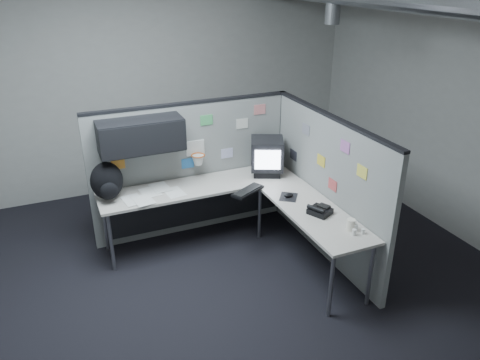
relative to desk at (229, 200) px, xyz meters
name	(u,v)px	position (x,y,z in m)	size (l,w,h in m)	color
room	(298,78)	(0.41, -0.70, 1.48)	(5.62, 5.62, 3.22)	black
partition_back	(180,158)	(-0.40, 0.53, 0.38)	(2.44, 0.42, 1.63)	gray
partition_right	(326,187)	(0.95, -0.49, 0.21)	(0.07, 2.23, 1.63)	gray
desk	(229,200)	(0.00, 0.00, 0.00)	(2.31, 2.11, 0.73)	beige
monitor	(267,156)	(0.61, 0.29, 0.34)	(0.50, 0.50, 0.43)	black
keyboard	(248,191)	(0.18, -0.11, 0.13)	(0.44, 0.33, 0.04)	black
mouse	(289,196)	(0.54, -0.39, 0.13)	(0.28, 0.28, 0.05)	black
phone	(320,211)	(0.65, -0.85, 0.15)	(0.26, 0.27, 0.10)	black
bottles	(354,229)	(0.76, -1.28, 0.15)	(0.13, 0.16, 0.08)	silver
cup	(351,225)	(0.75, -1.24, 0.17)	(0.08, 0.08, 0.11)	white
papers	(152,194)	(-0.81, 0.24, 0.12)	(0.69, 0.55, 0.01)	white
backpack	(107,182)	(-1.26, 0.33, 0.32)	(0.41, 0.40, 0.42)	black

